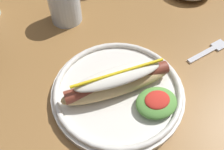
# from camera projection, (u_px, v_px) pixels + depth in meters

# --- Properties ---
(dining_table) EXTENTS (1.35, 0.87, 0.74)m
(dining_table) POSITION_uv_depth(u_px,v_px,m) (85.00, 92.00, 0.60)
(dining_table) COLOR olive
(dining_table) RESTS_ON ground_plane
(hot_dog_plate) EXTENTS (0.27, 0.27, 0.08)m
(hot_dog_plate) POSITION_uv_depth(u_px,v_px,m) (120.00, 89.00, 0.46)
(hot_dog_plate) COLOR silver
(hot_dog_plate) RESTS_ON dining_table
(fork) EXTENTS (0.12, 0.04, 0.00)m
(fork) POSITION_uv_depth(u_px,v_px,m) (210.00, 50.00, 0.56)
(fork) COLOR silver
(fork) RESTS_ON dining_table
(extra_cup) EXTENTS (0.08, 0.08, 0.10)m
(extra_cup) POSITION_uv_depth(u_px,v_px,m) (64.00, 3.00, 0.60)
(extra_cup) COLOR silver
(extra_cup) RESTS_ON dining_table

